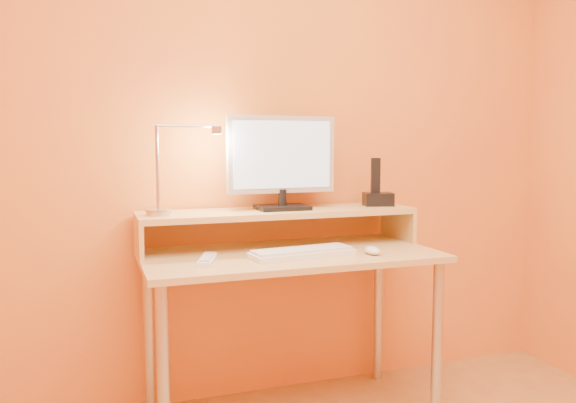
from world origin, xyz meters
name	(u,v)px	position (x,y,z in m)	size (l,w,h in m)	color
wall_back	(266,125)	(0.00, 1.50, 1.25)	(3.00, 0.04, 2.50)	orange
desk_leg_fl	(164,382)	(-0.55, 0.93, 0.35)	(0.04, 0.04, 0.69)	silver
desk_leg_fr	(437,344)	(0.55, 0.93, 0.35)	(0.04, 0.04, 0.69)	silver
desk_leg_bl	(149,335)	(-0.55, 1.43, 0.35)	(0.04, 0.04, 0.69)	silver
desk_leg_br	(378,310)	(0.55, 1.43, 0.35)	(0.04, 0.04, 0.69)	silver
desk_lower	(290,255)	(0.00, 1.18, 0.71)	(1.20, 0.60, 0.03)	#E1C27A
shelf_riser_left	(139,238)	(-0.59, 1.33, 0.79)	(0.02, 0.30, 0.14)	#E1C27A
shelf_riser_right	(398,224)	(0.59, 1.33, 0.79)	(0.02, 0.30, 0.14)	#E1C27A
desk_shelf	(278,212)	(0.00, 1.33, 0.87)	(1.20, 0.30, 0.03)	#E1C27A
monitor_foot	(282,207)	(0.02, 1.33, 0.89)	(0.22, 0.16, 0.02)	black
monitor_neck	(282,197)	(0.02, 1.33, 0.93)	(0.04, 0.04, 0.07)	black
monitor_panel	(282,155)	(0.02, 1.34, 1.12)	(0.49, 0.04, 0.33)	#B8B9C3
monitor_back	(280,154)	(0.02, 1.36, 1.12)	(0.44, 0.01, 0.28)	black
monitor_screen	(283,155)	(0.02, 1.32, 1.12)	(0.44, 0.00, 0.29)	silver
lamp_base	(158,212)	(-0.51, 1.30, 0.89)	(0.10, 0.10, 0.03)	silver
lamp_post	(157,168)	(-0.51, 1.30, 1.07)	(0.01, 0.01, 0.33)	silver
lamp_arm	(187,126)	(-0.39, 1.30, 1.24)	(0.01, 0.01, 0.24)	silver
lamp_head	(217,130)	(-0.27, 1.30, 1.22)	(0.04, 0.04, 0.03)	silver
lamp_bulb	(217,134)	(-0.27, 1.30, 1.20)	(0.03, 0.03, 0.00)	#FFEAC6
phone_dock	(378,199)	(0.49, 1.33, 0.91)	(0.13, 0.10, 0.06)	black
phone_handset	(376,175)	(0.47, 1.33, 1.02)	(0.04, 0.03, 0.16)	black
phone_led	(392,200)	(0.53, 1.28, 0.91)	(0.01, 0.00, 0.04)	#348AFF
keyboard	(302,254)	(0.02, 1.08, 0.73)	(0.42, 0.13, 0.02)	white
mouse	(372,250)	(0.30, 1.03, 0.74)	(0.06, 0.10, 0.03)	white
remote_control	(207,260)	(-0.36, 1.10, 0.73)	(0.05, 0.19, 0.02)	white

